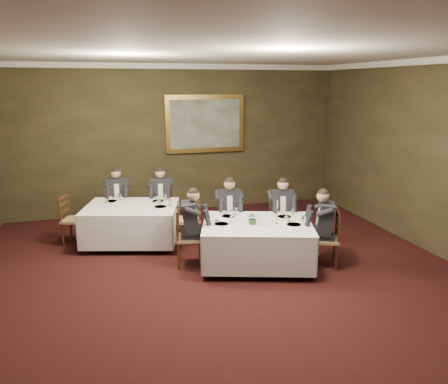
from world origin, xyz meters
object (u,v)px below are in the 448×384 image
diner_main_backright (281,221)px  chair_sec_backleft (118,216)px  table_main (257,241)px  painting (205,124)px  chair_main_endleft (189,249)px  chair_sec_endright (189,229)px  table_second (132,221)px  centerpiece (253,217)px  diner_main_endleft (189,237)px  candlestick (277,215)px  chair_sec_backright (162,216)px  chair_main_backleft (229,231)px  chair_sec_endleft (75,230)px  diner_main_endright (326,238)px  chair_main_endright (326,250)px  chair_main_backright (280,232)px  diner_sec_backleft (118,206)px  diner_sec_backright (162,206)px  diner_main_backleft (229,220)px

diner_main_backright → chair_sec_backleft: diner_main_backright is taller
table_main → painting: painting is taller
chair_main_endleft → chair_sec_endright: (0.21, 1.03, 0.00)m
table_second → centerpiece: 2.58m
diner_main_endleft → candlestick: (1.41, -0.47, 0.40)m
chair_sec_backright → candlestick: 3.06m
chair_main_backleft → chair_sec_backleft: 2.57m
diner_main_endleft → chair_sec_endleft: size_ratio=1.35×
diner_main_endright → painting: (-1.10, 4.06, 1.60)m
chair_main_endright → chair_sec_backleft: same height
table_main → diner_main_endleft: 1.16m
chair_main_backright → diner_main_endleft: size_ratio=0.74×
diner_main_backright → diner_sec_backleft: bearing=-21.3°
chair_main_backleft → diner_sec_backright: size_ratio=0.74×
candlestick → chair_sec_backright: bearing=121.9°
table_second → chair_main_endright: (3.09, -2.03, -0.17)m
table_second → diner_sec_backleft: size_ratio=1.52×
table_main → diner_sec_backleft: 3.44m
chair_main_endright → chair_sec_endright: bearing=72.7°
chair_main_backright → chair_sec_endleft: bearing=-6.0°
chair_sec_endright → centerpiece: bearing=-148.0°
chair_main_backright → chair_sec_backleft: same height
diner_sec_backleft → diner_main_backleft: bearing=143.0°
diner_main_backright → diner_main_endright: size_ratio=1.00×
table_second → chair_sec_endright: bearing=-15.3°
diner_main_backleft → chair_sec_endright: diner_main_backleft is taller
chair_sec_backleft → painting: bearing=-152.5°
table_main → table_second: size_ratio=1.06×
diner_main_endleft → candlestick: size_ratio=3.24×
chair_main_endleft → diner_sec_backright: bearing=-163.6°
chair_sec_backleft → candlestick: (2.49, -2.79, 0.63)m
centerpiece → candlestick: candlestick is taller
table_second → candlestick: 2.94m
chair_main_backleft → diner_main_backleft: size_ratio=0.74×
chair_main_backleft → chair_sec_backright: 1.74m
centerpiece → painting: bearing=88.6°
table_main → diner_main_backleft: size_ratio=1.62×
table_second → chair_main_endleft: size_ratio=2.05×
table_second → diner_main_backleft: 1.89m
chair_sec_backleft → chair_sec_endleft: bearing=41.2°
chair_main_backright → diner_sec_backright: size_ratio=0.74×
table_main → chair_sec_backleft: (-2.19, 2.67, -0.17)m
diner_main_backright → chair_main_endright: 1.18m
chair_main_backleft → painting: size_ratio=0.52×
chair_main_backright → chair_main_endright: size_ratio=1.00×
centerpiece → diner_sec_backleft: bearing=128.0°
table_main → painting: (0.00, 3.72, 1.66)m
table_main → candlestick: candlestick is taller
table_second → chair_main_backright: (2.73, -0.92, -0.17)m
diner_main_backright → chair_sec_endright: 1.79m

